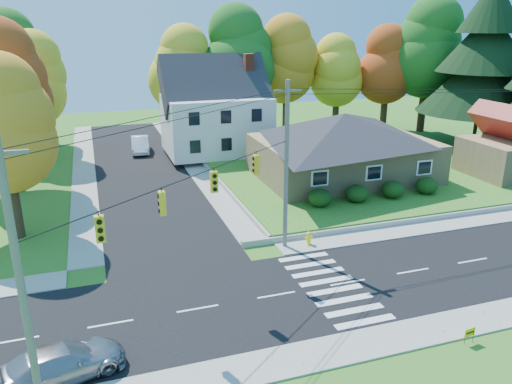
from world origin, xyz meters
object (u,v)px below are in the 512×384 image
fire_hydrant (309,239)px  white_car (140,145)px  silver_sedan (62,363)px  ranch_house (343,145)px

fire_hydrant → white_car: bearing=105.0°
fire_hydrant → silver_sedan: bearing=-149.6°
ranch_house → fire_hydrant: size_ratio=16.37×
ranch_house → silver_sedan: (-21.89, -19.19, -2.56)m
ranch_house → white_car: (-15.26, 15.95, -2.43)m
ranch_house → white_car: size_ratio=2.94×
silver_sedan → ranch_house: bearing=-63.2°
ranch_house → fire_hydrant: (-8.03, -11.04, -2.84)m
silver_sedan → fire_hydrant: 16.09m
white_car → fire_hydrant: bearing=-70.3°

